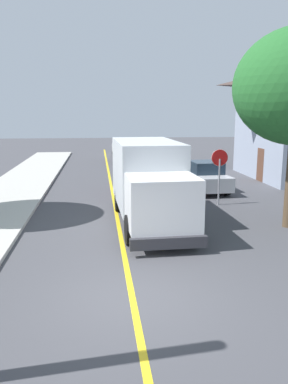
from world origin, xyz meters
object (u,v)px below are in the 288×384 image
at_px(parked_car_mid, 143,161).
at_px(stop_sign, 219,166).
at_px(parked_car_near, 153,177).
at_px(parked_car_far, 128,153).
at_px(box_truck, 149,179).
at_px(parked_van_across, 205,177).
at_px(parked_car_furthest, 121,147).

bearing_deg(parked_car_mid, stop_sign, -77.75).
height_order(parked_car_near, parked_car_mid, same).
xyz_separation_m(parked_car_mid, parked_car_far, (-0.63, 5.88, 0.00)).
xyz_separation_m(box_truck, parked_van_across, (3.97, 5.97, -0.97)).
xyz_separation_m(parked_car_far, stop_sign, (3.01, -16.82, 1.06)).
relative_size(parked_car_near, parked_van_across, 1.00).
xyz_separation_m(parked_car_near, parked_car_far, (-0.37, 13.26, 0.00)).
bearing_deg(parked_car_far, stop_sign, -79.87).
bearing_deg(parked_car_far, parked_car_furthest, 92.62).
bearing_deg(parked_car_near, parked_car_far, 91.59).
height_order(parked_car_near, parked_car_far, same).
height_order(box_truck, parked_car_near, box_truck).
bearing_deg(parked_van_across, parked_car_far, 103.78).
height_order(parked_car_mid, stop_sign, stop_sign).
bearing_deg(parked_car_mid, parked_car_far, 96.11).
xyz_separation_m(box_truck, stop_sign, (3.68, 2.57, 0.09)).
relative_size(parked_van_across, stop_sign, 1.69).
relative_size(box_truck, parked_car_mid, 1.65).
xyz_separation_m(parked_car_near, parked_van_across, (2.92, -0.17, 0.00)).
distance_m(parked_car_near, parked_van_across, 2.93).
bearing_deg(parked_car_furthest, parked_van_across, -79.59).
distance_m(box_truck, parked_car_furthest, 25.41).
height_order(parked_car_far, parked_car_furthest, same).
xyz_separation_m(parked_car_near, parked_car_furthest, (-0.64, 19.25, 0.00)).
relative_size(parked_car_mid, stop_sign, 1.66).
distance_m(parked_car_near, stop_sign, 4.56).
bearing_deg(parked_car_near, parked_car_mid, 87.97).
height_order(parked_van_across, stop_sign, stop_sign).
height_order(parked_car_far, stop_sign, stop_sign).
bearing_deg(parked_car_mid, parked_car_near, -92.03).
relative_size(box_truck, stop_sign, 2.74).
bearing_deg(stop_sign, parked_car_furthest, 98.18).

